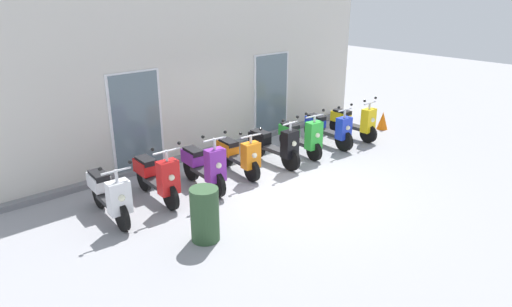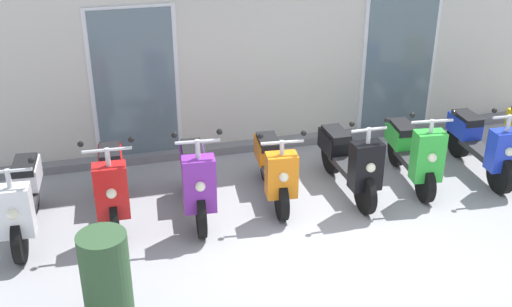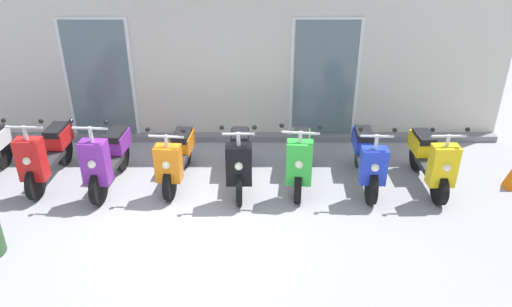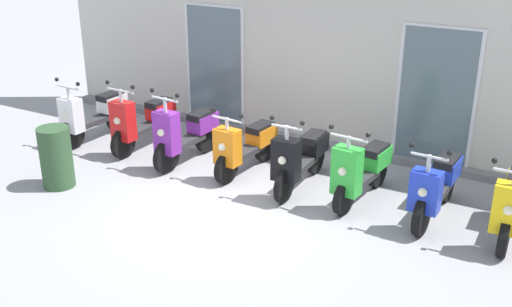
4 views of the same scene
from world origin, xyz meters
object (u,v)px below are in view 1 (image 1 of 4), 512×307
Objects in this scene: scooter_red at (157,176)px; scooter_purple at (204,166)px; scooter_white at (109,194)px; scooter_yellow at (354,122)px; scooter_green at (301,136)px; scooter_black at (274,145)px; traffic_cone at (383,121)px; scooter_orange at (239,155)px; scooter_blue at (328,129)px; trash_bin at (205,215)px.

scooter_purple reaches higher than scooter_red.
scooter_yellow is at bearing -0.46° from scooter_white.
scooter_green is (5.04, 0.01, -0.01)m from scooter_white.
scooter_yellow is at bearing -0.99° from scooter_black.
scooter_green is 2.98× the size of traffic_cone.
scooter_orange is at bearing 174.18° from scooter_black.
scooter_green is at bearing -2.49° from scooter_orange.
scooter_green is 1.01× the size of scooter_yellow.
scooter_purple is 6.41m from traffic_cone.
scooter_orange is at bearing 178.72° from scooter_blue.
scooter_red reaches higher than scooter_orange.
scooter_yellow is (2.98, -0.05, -0.01)m from scooter_black.
scooter_black reaches higher than scooter_yellow.
scooter_yellow is 6.44m from trash_bin.
trash_bin is at bearing -161.31° from scooter_blue.
scooter_orange is at bearing 39.56° from trash_bin.
scooter_purple reaches higher than scooter_black.
scooter_blue is (3.01, -0.07, 0.01)m from scooter_orange.
traffic_cone is at bearing -0.24° from scooter_purple.
trash_bin is (-5.23, -1.77, 0.00)m from scooter_blue.
scooter_yellow is at bearing 178.88° from traffic_cone.
trash_bin is at bearing -167.67° from traffic_cone.
scooter_blue is at bearing 0.94° from scooter_green.
scooter_black reaches higher than scooter_white.
scooter_orange is 5.36m from traffic_cone.
scooter_white is 0.98× the size of scooter_blue.
scooter_purple is 1.70× the size of trash_bin.
scooter_purple is 3.06× the size of traffic_cone.
scooter_red is 4.01m from scooter_green.
scooter_blue is 0.98m from scooter_yellow.
traffic_cone is (8.45, -0.08, -0.23)m from scooter_white.
trash_bin is at bearing -157.22° from scooter_green.
scooter_blue is at bearing -1.28° from scooter_orange.
scooter_red is at bearing 179.84° from scooter_orange.
trash_bin is (-1.17, -1.68, -0.05)m from scooter_purple.
scooter_yellow is 1.65× the size of trash_bin.
scooter_green is 0.93× the size of scooter_blue.
scooter_blue is at bearing 1.00° from scooter_black.
scooter_orange is 1.01× the size of scooter_green.
scooter_blue is 1.79× the size of trash_bin.
scooter_white is 0.97× the size of scooter_black.
scooter_red is at bearing 178.49° from scooter_yellow.
scooter_purple is 4.06m from scooter_blue.
scooter_blue is (1.06, 0.02, -0.02)m from scooter_green.
scooter_green is at bearing 178.06° from scooter_yellow.
scooter_blue is at bearing 174.95° from scooter_yellow.
trash_bin is (0.87, -1.74, -0.02)m from scooter_white.
scooter_red is (1.03, 0.10, 0.02)m from scooter_white.
scooter_purple is 1.02× the size of scooter_orange.
scooter_blue is 3.22× the size of traffic_cone.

